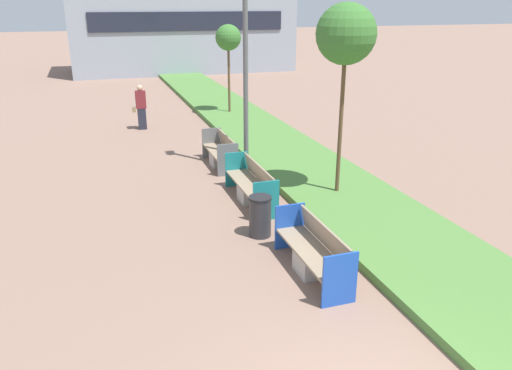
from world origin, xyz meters
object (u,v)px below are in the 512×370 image
bench_teal_frame (252,187)px  bench_grey_frame (221,154)px  litter_bin (260,216)px  sapling_tree_near (346,35)px  sapling_tree_far (228,39)px  bench_blue_frame (314,255)px  street_lamp_post (245,31)px  pedestrian_walking (141,107)px

bench_teal_frame → bench_grey_frame: same height
litter_bin → sapling_tree_near: bearing=30.1°
bench_teal_frame → litter_bin: size_ratio=2.76×
bench_teal_frame → litter_bin: bearing=-102.6°
bench_grey_frame → sapling_tree_far: sapling_tree_far is taller
bench_teal_frame → sapling_tree_near: bearing=-11.1°
sapling_tree_near → sapling_tree_far: sapling_tree_near is taller
bench_grey_frame → sapling_tree_near: 5.46m
bench_grey_frame → bench_blue_frame: bearing=-90.0°
bench_teal_frame → street_lamp_post: (0.61, 2.41, 3.58)m
sapling_tree_far → bench_blue_frame: bearing=-99.0°
bench_grey_frame → litter_bin: size_ratio=2.26×
litter_bin → sapling_tree_near: sapling_tree_near is taller
bench_grey_frame → sapling_tree_near: bearing=-58.2°
sapling_tree_near → street_lamp_post: bearing=118.6°
bench_teal_frame → bench_grey_frame: bearing=90.1°
sapling_tree_far → bench_grey_frame: bearing=-107.6°
bench_blue_frame → sapling_tree_near: sapling_tree_near is taller
bench_grey_frame → pedestrian_walking: bearing=107.9°
bench_blue_frame → pedestrian_walking: 12.34m
bench_grey_frame → sapling_tree_far: (2.15, 6.77, 2.89)m
bench_grey_frame → pedestrian_walking: pedestrian_walking is taller
street_lamp_post → sapling_tree_far: bearing=78.3°
bench_grey_frame → street_lamp_post: street_lamp_post is taller
bench_blue_frame → street_lamp_post: bearing=84.3°
litter_bin → sapling_tree_near: 4.62m
bench_teal_frame → sapling_tree_near: sapling_tree_near is taller
bench_blue_frame → street_lamp_post: size_ratio=0.31×
bench_blue_frame → bench_teal_frame: 3.71m
litter_bin → sapling_tree_near: (2.57, 1.49, 3.54)m
bench_grey_frame → litter_bin: bearing=-94.9°
bench_teal_frame → sapling_tree_near: 4.22m
sapling_tree_near → bench_teal_frame: bearing=168.9°
bench_blue_frame → litter_bin: bench_blue_frame is taller
bench_teal_frame → sapling_tree_far: bearing=77.7°
bench_grey_frame → litter_bin: bench_grey_frame is taller
bench_teal_frame → street_lamp_post: 4.36m
bench_grey_frame → litter_bin: (-0.42, -4.97, 0.08)m
sapling_tree_near → sapling_tree_far: size_ratio=1.23×
bench_blue_frame → pedestrian_walking: pedestrian_walking is taller
litter_bin → street_lamp_post: bearing=76.5°
sapling_tree_far → pedestrian_walking: bearing=-161.2°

